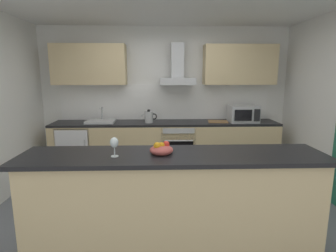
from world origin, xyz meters
TOP-DOWN VIEW (x-y plane):
  - ground at (0.00, 0.00)m, footprint 5.57×4.78m
  - wall_back at (0.00, 1.95)m, footprint 5.57×0.12m
  - backsplash_tile at (0.00, 1.88)m, footprint 3.88×0.02m
  - counter_back at (0.00, 1.57)m, footprint 4.02×0.60m
  - counter_island at (0.01, -0.78)m, footprint 2.86×0.64m
  - upper_cabinets at (0.00, 1.72)m, footprint 3.96×0.32m
  - oven at (0.22, 1.54)m, footprint 0.60×0.62m
  - refrigerator at (-1.59, 1.54)m, footprint 0.58×0.60m
  - microwave at (1.39, 1.52)m, footprint 0.50×0.38m
  - sink at (-1.15, 1.55)m, footprint 0.50×0.40m
  - kettle at (-0.29, 1.51)m, footprint 0.29×0.15m
  - range_hood at (0.22, 1.67)m, footprint 0.62×0.45m
  - wine_glass at (-0.52, -0.84)m, footprint 0.08×0.08m
  - fruit_bowl at (-0.10, -0.77)m, footprint 0.22×0.22m
  - chopping_board at (0.94, 1.52)m, footprint 0.36×0.26m

SIDE VIEW (x-z plane):
  - ground at x=0.00m, z-range -0.02..0.00m
  - refrigerator at x=-1.59m, z-range 0.00..0.85m
  - counter_back at x=0.00m, z-range 0.00..0.90m
  - oven at x=0.22m, z-range 0.06..0.86m
  - counter_island at x=0.01m, z-range 0.01..1.01m
  - chopping_board at x=0.94m, z-range 0.90..0.92m
  - sink at x=-1.15m, z-range 0.80..1.06m
  - kettle at x=-0.29m, z-range 0.89..1.13m
  - microwave at x=1.39m, z-range 0.90..1.20m
  - fruit_bowl at x=-0.10m, z-range 0.99..1.11m
  - wine_glass at x=-0.52m, z-range 1.04..1.22m
  - backsplash_tile at x=0.00m, z-range 0.90..1.56m
  - wall_back at x=0.00m, z-range 0.00..2.60m
  - range_hood at x=0.22m, z-range 1.43..2.15m
  - upper_cabinets at x=0.00m, z-range 1.56..2.26m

